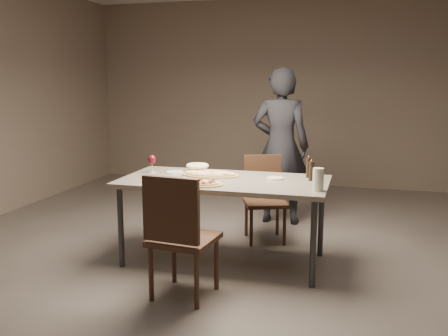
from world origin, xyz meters
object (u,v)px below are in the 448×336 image
(pepper_mill_left, at_px, (309,167))
(chair_far, at_px, (264,193))
(ham_pizza, at_px, (210,174))
(diner, at_px, (281,146))
(dining_table, at_px, (224,186))
(bread_basket, at_px, (197,167))
(carafe, at_px, (318,179))
(zucchini_pizza, at_px, (192,182))
(chair_near, at_px, (179,231))

(pepper_mill_left, bearing_deg, chair_far, 136.27)
(ham_pizza, bearing_deg, pepper_mill_left, -0.32)
(diner, bearing_deg, dining_table, 77.24)
(bread_basket, xyz_separation_m, chair_far, (0.55, 0.48, -0.32))
(chair_far, bearing_deg, carafe, 100.65)
(zucchini_pizza, height_order, pepper_mill_left, pepper_mill_left)
(ham_pizza, bearing_deg, diner, 60.18)
(dining_table, height_order, bread_basket, bread_basket)
(bread_basket, distance_m, pepper_mill_left, 1.04)
(zucchini_pizza, xyz_separation_m, carafe, (1.03, 0.04, 0.07))
(carafe, height_order, chair_far, carafe)
(ham_pizza, height_order, chair_near, chair_near)
(dining_table, bearing_deg, ham_pizza, 143.29)
(ham_pizza, height_order, carafe, carafe)
(dining_table, bearing_deg, carafe, -16.01)
(pepper_mill_left, bearing_deg, diner, 111.19)
(zucchini_pizza, height_order, ham_pizza, zucchini_pizza)
(dining_table, distance_m, ham_pizza, 0.22)
(zucchini_pizza, distance_m, chair_near, 0.63)
(ham_pizza, relative_size, chair_near, 0.56)
(diner, bearing_deg, zucchini_pizza, 72.66)
(chair_far, xyz_separation_m, diner, (0.06, 0.63, 0.39))
(pepper_mill_left, bearing_deg, dining_table, -158.52)
(bread_basket, bearing_deg, dining_table, -38.87)
(diner, bearing_deg, carafe, 107.58)
(pepper_mill_left, xyz_separation_m, carafe, (0.13, -0.51, -0.00))
(bread_basket, bearing_deg, diner, 61.05)
(chair_near, bearing_deg, pepper_mill_left, 60.54)
(bread_basket, xyz_separation_m, pepper_mill_left, (1.04, 0.01, 0.05))
(zucchini_pizza, height_order, bread_basket, bread_basket)
(chair_near, distance_m, chair_far, 1.63)
(pepper_mill_left, bearing_deg, carafe, -76.05)
(chair_near, xyz_separation_m, chair_far, (0.32, 1.60, -0.05))
(zucchini_pizza, relative_size, pepper_mill_left, 2.67)
(carafe, bearing_deg, dining_table, 163.99)
(bread_basket, distance_m, carafe, 1.27)
(ham_pizza, bearing_deg, zucchini_pizza, -105.02)
(ham_pizza, distance_m, pepper_mill_left, 0.88)
(pepper_mill_left, bearing_deg, zucchini_pizza, -148.24)
(chair_near, height_order, chair_far, chair_near)
(zucchini_pizza, xyz_separation_m, chair_near, (0.09, -0.58, -0.24))
(bread_basket, distance_m, chair_far, 0.79)
(dining_table, distance_m, chair_far, 0.80)
(zucchini_pizza, bearing_deg, carafe, -0.16)
(dining_table, height_order, chair_near, chair_near)
(pepper_mill_left, bearing_deg, bread_basket, -179.60)
(pepper_mill_left, relative_size, chair_near, 0.21)
(dining_table, relative_size, pepper_mill_left, 9.24)
(chair_near, bearing_deg, dining_table, 89.04)
(carafe, height_order, chair_near, chair_near)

